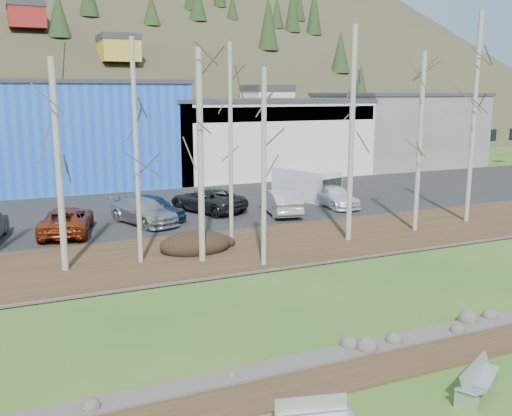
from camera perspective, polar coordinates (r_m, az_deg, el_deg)
name	(u,v)px	position (r m, az deg, el deg)	size (l,w,h in m)	color
ground	(453,398)	(15.52, 19.06, -17.50)	(200.00, 200.00, 0.00)	#2B5419
dirt_strip	(399,361)	(16.91, 14.09, -14.63)	(80.00, 1.80, 0.03)	#382616
near_bank_rocks	(377,347)	(17.63, 12.04, -13.46)	(80.00, 0.80, 0.50)	#47423D
river	(309,301)	(20.80, 5.35, -9.28)	(80.00, 8.00, 0.90)	black
far_bank_rocks	(262,270)	(24.25, 0.59, -6.17)	(80.00, 0.80, 0.46)	#47423D
far_bank	(234,249)	(27.05, -2.23, -4.14)	(80.00, 7.00, 0.15)	#382616
parking_lot	(173,209)	(36.75, -8.31, -0.07)	(80.00, 14.00, 0.14)	black
building_blue	(51,133)	(48.96, -19.82, 7.07)	(20.40, 12.24, 8.30)	blue
building_white	(256,136)	(53.42, -0.02, 7.26)	(18.36, 12.24, 6.80)	silver
building_grey	(396,129)	(61.65, 13.83, 7.72)	(14.28, 12.24, 7.30)	slate
hillside	(62,24)	(94.75, -18.84, 17.05)	(160.00, 72.00, 35.00)	#302B1E
bench_intact	(315,416)	(13.33, 5.92, -20.01)	(1.70, 0.86, 0.82)	silver
bench_damaged	(477,382)	(15.57, 21.20, -15.88)	(1.85, 1.33, 0.80)	silver
dirt_mound	(195,243)	(26.66, -6.10, -3.53)	(3.37, 2.38, 0.66)	black
birch_1	(58,167)	(24.11, -19.15, 3.89)	(0.27, 0.27, 8.57)	#ADA69D
birch_2	(136,153)	(24.41, -11.87, 5.36)	(0.20, 0.20, 9.41)	#ADA69D
birch_3	(201,157)	(24.21, -5.57, 5.05)	(0.27, 0.27, 9.03)	#ADA69D
birch_4	(231,146)	(26.80, -2.55, 6.17)	(0.20, 0.20, 9.46)	#ADA69D
birch_5	(264,169)	(23.57, 0.79, 3.89)	(0.21, 0.21, 8.19)	#ADA69D
birch_6	(352,136)	(28.01, 9.54, 7.12)	(0.26, 0.26, 10.30)	#ADA69D
birch_7	(420,143)	(30.89, 16.04, 6.23)	(0.24, 0.24, 9.23)	#ADA69D
birch_8	(474,119)	(34.01, 20.94, 8.30)	(0.26, 0.26, 11.52)	#ADA69D
car_2	(67,220)	(31.10, -18.40, -1.19)	(2.35, 5.10, 1.42)	#8E3513
car_3	(144,211)	(32.41, -11.14, -0.32)	(1.98, 4.87, 1.41)	gray
car_4	(152,208)	(33.15, -10.38, 0.04)	(1.76, 4.38, 1.49)	navy
car_5	(281,202)	(34.37, 2.47, 0.65)	(1.61, 4.60, 1.52)	silver
car_6	(207,200)	(35.24, -4.89, 0.82)	(2.39, 5.18, 1.44)	#232425
car_7	(334,197)	(36.99, 7.82, 1.15)	(1.80, 4.43, 1.29)	white
van_white	(308,184)	(39.17, 5.22, 2.37)	(3.32, 5.14, 2.08)	white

